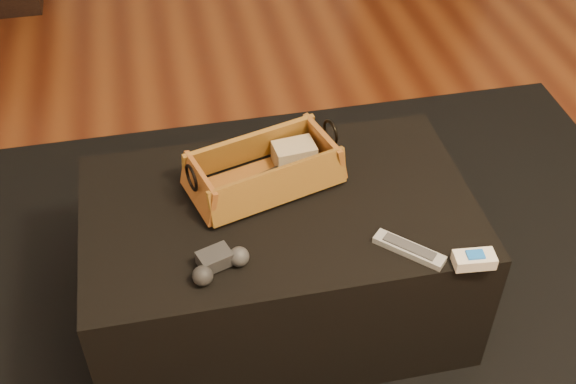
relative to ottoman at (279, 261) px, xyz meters
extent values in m
cube|color=black|center=(0.00, -0.05, -0.22)|extent=(2.60, 2.00, 0.01)
cube|color=black|center=(0.00, 0.00, 0.00)|extent=(1.00, 0.60, 0.42)
cube|color=black|center=(-0.04, 0.07, 0.23)|extent=(0.21, 0.12, 0.02)
cube|color=tan|center=(0.07, 0.14, 0.25)|extent=(0.12, 0.09, 0.06)
cube|color=#B06227|center=(-0.02, 0.09, 0.22)|extent=(0.38, 0.25, 0.01)
cube|color=#A47125|center=(-0.05, 0.17, 0.27)|extent=(0.37, 0.14, 0.10)
cube|color=#A06F24|center=(0.00, 0.00, 0.27)|extent=(0.37, 0.14, 0.10)
cube|color=#A45C25|center=(0.15, 0.14, 0.27)|extent=(0.08, 0.19, 0.10)
cube|color=#A35A24|center=(-0.20, 0.04, 0.27)|extent=(0.08, 0.19, 0.10)
torus|color=black|center=(0.17, 0.14, 0.31)|extent=(0.03, 0.07, 0.07)
torus|color=black|center=(-0.21, 0.03, 0.31)|extent=(0.03, 0.07, 0.07)
cube|color=#272729|center=(-0.18, -0.17, 0.24)|extent=(0.09, 0.08, 0.04)
sphere|color=black|center=(-0.22, -0.22, 0.23)|extent=(0.06, 0.06, 0.05)
sphere|color=#303033|center=(-0.13, -0.18, 0.23)|extent=(0.06, 0.06, 0.05)
cube|color=#ADB1B5|center=(0.27, -0.22, 0.22)|extent=(0.15, 0.15, 0.02)
cube|color=#373639|center=(0.27, -0.22, 0.23)|extent=(0.11, 0.11, 0.00)
cube|color=silver|center=(0.41, -0.29, 0.23)|extent=(0.10, 0.06, 0.03)
cube|color=blue|center=(0.41, -0.29, 0.24)|extent=(0.04, 0.03, 0.01)
camera|label=1|loc=(-0.25, -1.31, 1.47)|focal=45.00mm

